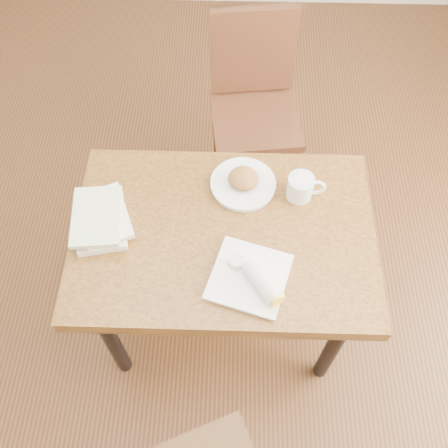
{
  "coord_description": "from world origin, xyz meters",
  "views": [
    {
      "loc": [
        0.03,
        -0.93,
        2.27
      ],
      "look_at": [
        0.0,
        0.0,
        0.8
      ],
      "focal_mm": 40.0,
      "sensor_mm": 36.0,
      "label": 1
    }
  ],
  "objects_px": {
    "table": "(224,245)",
    "book_stack": "(101,218)",
    "chair_far": "(254,97)",
    "coffee_mug": "(301,187)",
    "plate_scone": "(243,182)",
    "plate_burrito": "(253,278)"
  },
  "relations": [
    {
      "from": "plate_scone",
      "to": "book_stack",
      "type": "xyz_separation_m",
      "value": [
        -0.51,
        -0.18,
        0.01
      ]
    },
    {
      "from": "table",
      "to": "chair_far",
      "type": "xyz_separation_m",
      "value": [
        0.12,
        0.9,
        -0.11
      ]
    },
    {
      "from": "plate_scone",
      "to": "book_stack",
      "type": "height_order",
      "value": "plate_scone"
    },
    {
      "from": "table",
      "to": "book_stack",
      "type": "relative_size",
      "value": 3.68
    },
    {
      "from": "plate_burrito",
      "to": "book_stack",
      "type": "bearing_deg",
      "value": 158.22
    },
    {
      "from": "table",
      "to": "chair_far",
      "type": "bearing_deg",
      "value": 82.36
    },
    {
      "from": "chair_far",
      "to": "book_stack",
      "type": "distance_m",
      "value": 1.07
    },
    {
      "from": "book_stack",
      "to": "plate_scone",
      "type": "bearing_deg",
      "value": 19.88
    },
    {
      "from": "table",
      "to": "plate_burrito",
      "type": "height_order",
      "value": "plate_burrito"
    },
    {
      "from": "table",
      "to": "plate_burrito",
      "type": "bearing_deg",
      "value": -62.15
    },
    {
      "from": "chair_far",
      "to": "plate_scone",
      "type": "distance_m",
      "value": 0.73
    },
    {
      "from": "coffee_mug",
      "to": "table",
      "type": "bearing_deg",
      "value": -148.95
    },
    {
      "from": "table",
      "to": "chair_far",
      "type": "relative_size",
      "value": 1.14
    },
    {
      "from": "plate_scone",
      "to": "plate_burrito",
      "type": "xyz_separation_m",
      "value": [
        0.04,
        -0.4,
        0.0
      ]
    },
    {
      "from": "chair_far",
      "to": "coffee_mug",
      "type": "height_order",
      "value": "chair_far"
    },
    {
      "from": "plate_burrito",
      "to": "plate_scone",
      "type": "bearing_deg",
      "value": 95.32
    },
    {
      "from": "plate_burrito",
      "to": "book_stack",
      "type": "height_order",
      "value": "plate_burrito"
    },
    {
      "from": "table",
      "to": "plate_scone",
      "type": "xyz_separation_m",
      "value": [
        0.07,
        0.2,
        0.12
      ]
    },
    {
      "from": "table",
      "to": "plate_scone",
      "type": "height_order",
      "value": "plate_scone"
    },
    {
      "from": "chair_far",
      "to": "plate_scone",
      "type": "height_order",
      "value": "chair_far"
    },
    {
      "from": "coffee_mug",
      "to": "book_stack",
      "type": "relative_size",
      "value": 0.49
    },
    {
      "from": "plate_burrito",
      "to": "coffee_mug",
      "type": "bearing_deg",
      "value": 64.2
    }
  ]
}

